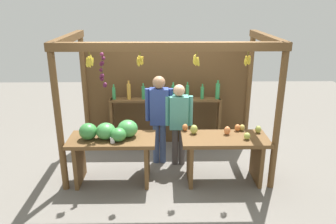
% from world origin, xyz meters
% --- Properties ---
extents(ground_plane, '(12.00, 12.00, 0.00)m').
position_xyz_m(ground_plane, '(0.00, 0.00, 0.00)').
color(ground_plane, slate).
rests_on(ground_plane, ground).
extents(market_stall, '(3.35, 1.85, 2.27)m').
position_xyz_m(market_stall, '(-0.01, 0.41, 1.32)').
color(market_stall, brown).
rests_on(market_stall, ground).
extents(fruit_counter_left, '(1.36, 0.64, 1.03)m').
position_xyz_m(fruit_counter_left, '(-0.89, -0.66, 0.70)').
color(fruit_counter_left, brown).
rests_on(fruit_counter_left, ground).
extents(fruit_counter_right, '(1.36, 0.65, 0.91)m').
position_xyz_m(fruit_counter_right, '(0.89, -0.64, 0.57)').
color(fruit_counter_right, brown).
rests_on(fruit_counter_right, ground).
extents(bottle_shelf_unit, '(2.15, 0.22, 1.36)m').
position_xyz_m(bottle_shelf_unit, '(-0.02, 0.65, 0.82)').
color(bottle_shelf_unit, brown).
rests_on(bottle_shelf_unit, ground).
extents(vendor_man, '(0.48, 0.22, 1.60)m').
position_xyz_m(vendor_man, '(-0.15, -0.01, 0.96)').
color(vendor_man, '#3F517E').
rests_on(vendor_man, ground).
extents(vendor_woman, '(0.48, 0.20, 1.47)m').
position_xyz_m(vendor_woman, '(0.19, -0.08, 0.87)').
color(vendor_woman, '#484241').
rests_on(vendor_woman, ground).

